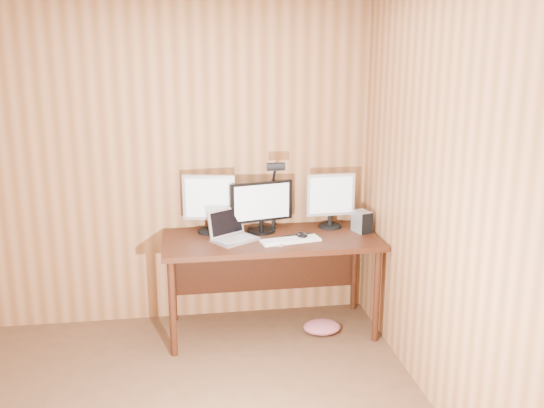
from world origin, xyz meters
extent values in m
plane|color=#AC6B3E|center=(0.00, 2.00, 1.25)|extent=(4.00, 0.00, 4.00)
plane|color=#AC6B3E|center=(1.75, 0.00, 1.25)|extent=(0.00, 4.00, 4.00)
cube|color=#38180B|center=(0.93, 1.63, 0.73)|extent=(1.60, 0.70, 0.04)
cube|color=#38180B|center=(0.93, 1.95, 0.45)|extent=(1.48, 0.02, 0.51)
cylinder|color=#38180B|center=(0.19, 1.34, 0.35)|extent=(0.05, 0.05, 0.71)
cylinder|color=#38180B|center=(0.19, 1.92, 0.35)|extent=(0.05, 0.05, 0.71)
cylinder|color=#38180B|center=(1.67, 1.34, 0.35)|extent=(0.05, 0.05, 0.71)
cylinder|color=#38180B|center=(1.67, 1.92, 0.35)|extent=(0.05, 0.05, 0.71)
cylinder|color=black|center=(0.88, 1.79, 0.76)|extent=(0.22, 0.22, 0.02)
cylinder|color=black|center=(0.88, 1.79, 0.80)|extent=(0.03, 0.03, 0.06)
cube|color=black|center=(0.88, 1.79, 0.99)|extent=(0.49, 0.14, 0.31)
cube|color=white|center=(0.88, 1.77, 0.99)|extent=(0.43, 0.10, 0.27)
cylinder|color=black|center=(0.49, 1.83, 0.76)|extent=(0.19, 0.19, 0.02)
cylinder|color=black|center=(0.49, 1.83, 0.81)|extent=(0.04, 0.04, 0.08)
cube|color=silver|center=(0.49, 1.83, 1.02)|extent=(0.39, 0.12, 0.34)
cube|color=white|center=(0.48, 1.81, 1.02)|extent=(0.34, 0.08, 0.30)
cylinder|color=black|center=(1.43, 1.82, 0.76)|extent=(0.18, 0.18, 0.02)
cylinder|color=black|center=(1.43, 1.82, 0.81)|extent=(0.04, 0.04, 0.08)
cube|color=silver|center=(1.43, 1.82, 1.01)|extent=(0.38, 0.04, 0.33)
cube|color=white|center=(1.43, 1.80, 1.01)|extent=(0.33, 0.01, 0.28)
cube|color=silver|center=(0.66, 1.59, 0.76)|extent=(0.38, 0.35, 0.02)
cube|color=silver|center=(0.60, 1.68, 0.87)|extent=(0.29, 0.21, 0.21)
cube|color=black|center=(0.60, 1.68, 0.87)|extent=(0.25, 0.18, 0.17)
cube|color=#B2B2B7|center=(0.66, 1.59, 0.77)|extent=(0.29, 0.26, 0.00)
cube|color=white|center=(1.06, 1.51, 0.76)|extent=(0.45, 0.21, 0.02)
cube|color=white|center=(1.06, 1.51, 0.77)|extent=(0.42, 0.18, 0.00)
cube|color=black|center=(1.15, 1.57, 0.75)|extent=(0.27, 0.24, 0.00)
ellipsoid|color=black|center=(1.15, 1.57, 0.77)|extent=(0.10, 0.14, 0.04)
cube|color=silver|center=(1.64, 1.67, 0.83)|extent=(0.14, 0.17, 0.16)
cube|color=black|center=(1.66, 1.60, 0.83)|extent=(0.09, 0.04, 0.16)
cube|color=silver|center=(0.97, 1.45, 0.76)|extent=(0.08, 0.10, 0.01)
cube|color=black|center=(0.97, 1.45, 0.76)|extent=(0.05, 0.07, 0.00)
cylinder|color=black|center=(1.69, 1.92, 0.81)|extent=(0.05, 0.05, 0.11)
cube|color=black|center=(0.98, 1.87, 0.74)|extent=(0.04, 0.05, 0.05)
cylinder|color=black|center=(0.98, 1.87, 0.94)|extent=(0.02, 0.02, 0.37)
sphere|color=black|center=(0.98, 1.87, 1.12)|extent=(0.04, 0.04, 0.04)
cylinder|color=black|center=(0.98, 1.82, 1.19)|extent=(0.02, 0.13, 0.15)
cylinder|color=black|center=(0.98, 1.74, 1.26)|extent=(0.13, 0.06, 0.06)
camera|label=1|loc=(0.28, -2.62, 2.12)|focal=40.00mm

